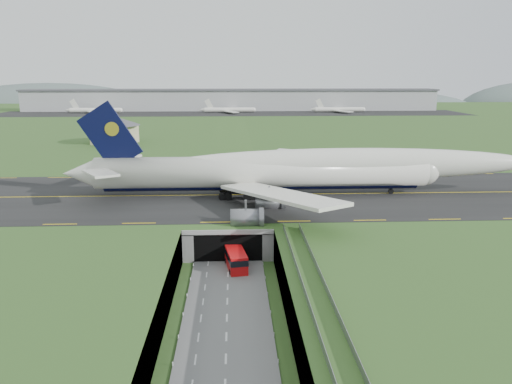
{
  "coord_description": "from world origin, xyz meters",
  "views": [
    {
      "loc": [
        1.19,
        -74.72,
        32.28
      ],
      "look_at": [
        5.42,
        20.0,
        9.82
      ],
      "focal_mm": 35.0,
      "sensor_mm": 36.0,
      "label": 1
    }
  ],
  "objects": [
    {
      "name": "trench_road",
      "position": [
        0.0,
        -7.5,
        0.1
      ],
      "size": [
        12.0,
        75.0,
        0.2
      ],
      "primitive_type": "cube",
      "color": "slate",
      "rests_on": "ground"
    },
    {
      "name": "jumbo_jet",
      "position": [
        14.84,
        32.16,
        11.82
      ],
      "size": [
        103.79,
        65.15,
        21.55
      ],
      "rotation": [
        0.0,
        0.0,
        0.0
      ],
      "color": "silver",
      "rests_on": "ground"
    },
    {
      "name": "airfield_deck",
      "position": [
        0.0,
        0.0,
        3.0
      ],
      "size": [
        800.0,
        800.0,
        6.0
      ],
      "primitive_type": "cube",
      "color": "gray",
      "rests_on": "ground"
    },
    {
      "name": "ground",
      "position": [
        0.0,
        0.0,
        0.0
      ],
      "size": [
        900.0,
        900.0,
        0.0
      ],
      "primitive_type": "plane",
      "color": "#325722",
      "rests_on": "ground"
    },
    {
      "name": "guideway",
      "position": [
        11.0,
        -19.11,
        5.32
      ],
      "size": [
        3.0,
        53.0,
        7.05
      ],
      "color": "#A8A8A3",
      "rests_on": "ground"
    },
    {
      "name": "taxiway",
      "position": [
        0.0,
        33.0,
        6.09
      ],
      "size": [
        800.0,
        44.0,
        0.18
      ],
      "primitive_type": "cube",
      "color": "black",
      "rests_on": "airfield_deck"
    },
    {
      "name": "service_building",
      "position": [
        -44.72,
        119.72,
        12.36
      ],
      "size": [
        24.89,
        24.89,
        10.73
      ],
      "rotation": [
        0.0,
        0.0,
        -0.32
      ],
      "color": "#BBB387",
      "rests_on": "ground"
    },
    {
      "name": "distant_hills",
      "position": [
        64.38,
        430.0,
        -4.0
      ],
      "size": [
        700.0,
        91.0,
        60.0
      ],
      "color": "#566762",
      "rests_on": "ground"
    },
    {
      "name": "cargo_terminal",
      "position": [
        -0.06,
        299.41,
        13.96
      ],
      "size": [
        320.0,
        67.0,
        15.6
      ],
      "color": "#B2B2B2",
      "rests_on": "ground"
    },
    {
      "name": "tunnel_portal",
      "position": [
        0.0,
        16.71,
        3.33
      ],
      "size": [
        17.0,
        22.3,
        6.0
      ],
      "color": "gray",
      "rests_on": "ground"
    },
    {
      "name": "shuttle_tram",
      "position": [
        1.35,
        4.83,
        1.74
      ],
      "size": [
        4.08,
        8.13,
        3.17
      ],
      "rotation": [
        0.0,
        0.0,
        0.15
      ],
      "color": "red",
      "rests_on": "ground"
    }
  ]
}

